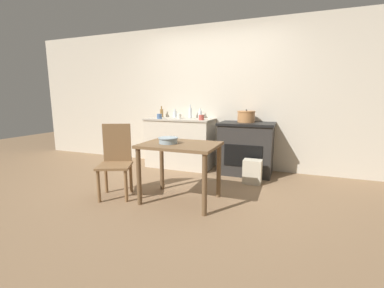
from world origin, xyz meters
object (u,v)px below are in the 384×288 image
at_px(mixing_bowl_large, 168,140).
at_px(cup_center, 159,116).
at_px(cup_mid_right, 201,117).
at_px(flour_sack, 252,172).
at_px(stove, 246,148).
at_px(bottle_left, 190,113).
at_px(stock_pot, 246,116).
at_px(bottle_far_left, 175,114).
at_px(cup_center_right, 179,116).
at_px(work_table, 180,153).
at_px(bottle_center_left, 162,113).
at_px(bottle_mid_left, 200,114).
at_px(chair, 116,159).

relative_size(mixing_bowl_large, cup_center, 2.72).
xyz_separation_m(mixing_bowl_large, cup_mid_right, (-0.05, 1.35, 0.18)).
bearing_deg(flour_sack, cup_center, 169.68).
xyz_separation_m(stove, bottle_left, (-1.06, 0.15, 0.56)).
bearing_deg(bottle_left, stock_pot, -4.53).
bearing_deg(bottle_far_left, cup_center, -115.12).
bearing_deg(cup_center, cup_center_right, 24.18).
distance_m(cup_center, cup_center_right, 0.35).
relative_size(flour_sack, bottle_left, 1.45).
bearing_deg(bottle_left, bottle_far_left, -178.02).
xyz_separation_m(work_table, cup_mid_right, (-0.18, 1.30, 0.34)).
xyz_separation_m(bottle_left, bottle_center_left, (-0.61, 0.04, -0.02)).
bearing_deg(bottle_mid_left, bottle_left, -165.79).
distance_m(flour_sack, cup_center_right, 1.65).
relative_size(flour_sack, cup_mid_right, 4.05).
xyz_separation_m(bottle_mid_left, cup_center_right, (-0.32, -0.24, -0.03)).
relative_size(stove, bottle_center_left, 4.25).
bearing_deg(cup_center_right, chair, -97.50).
relative_size(chair, stock_pot, 3.14).
bearing_deg(cup_mid_right, flour_sack, -19.13).
xyz_separation_m(mixing_bowl_large, bottle_left, (-0.38, 1.68, 0.23)).
xyz_separation_m(stock_pot, cup_mid_right, (-0.71, -0.25, -0.02)).
bearing_deg(stock_pot, work_table, -108.70).
xyz_separation_m(stove, bottle_mid_left, (-0.89, 0.19, 0.53)).
distance_m(flour_sack, cup_center, 1.89).
bearing_deg(stove, bottle_left, 172.12).
bearing_deg(stock_pot, cup_center, -170.27).
xyz_separation_m(bottle_mid_left, bottle_center_left, (-0.79, -0.00, 0.01)).
height_order(bottle_far_left, cup_center, bottle_far_left).
bearing_deg(cup_center_right, bottle_left, 54.52).
bearing_deg(bottle_center_left, cup_mid_right, -21.43).
bearing_deg(stock_pot, bottle_mid_left, 171.60).
relative_size(chair, cup_center_right, 10.63).
xyz_separation_m(work_table, mixing_bowl_large, (-0.13, -0.05, 0.16)).
distance_m(stock_pot, bottle_left, 1.04).
bearing_deg(bottle_far_left, cup_mid_right, -26.72).
bearing_deg(chair, bottle_far_left, 64.60).
bearing_deg(chair, bottle_mid_left, 49.71).
relative_size(flour_sack, bottle_center_left, 1.72).
relative_size(work_table, chair, 0.98).
xyz_separation_m(bottle_center_left, cup_mid_right, (0.94, -0.37, -0.04)).
xyz_separation_m(chair, bottle_center_left, (-0.27, 1.79, 0.49)).
distance_m(bottle_left, cup_center, 0.57).
distance_m(flour_sack, cup_mid_right, 1.23).
bearing_deg(work_table, bottle_mid_left, 101.26).
height_order(bottle_far_left, bottle_mid_left, bottle_mid_left).
height_order(bottle_mid_left, cup_mid_right, bottle_mid_left).
xyz_separation_m(bottle_mid_left, cup_center, (-0.64, -0.38, -0.03)).
height_order(bottle_left, bottle_center_left, bottle_left).
xyz_separation_m(stove, mixing_bowl_large, (-0.69, -1.53, 0.33)).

